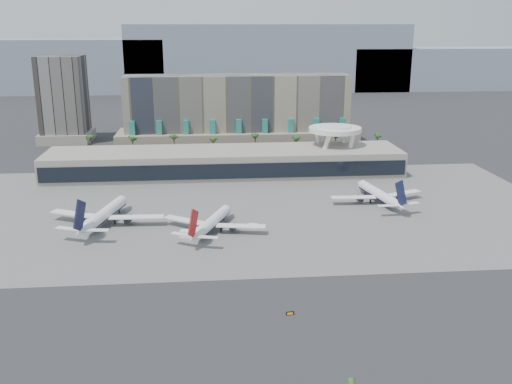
{
  "coord_description": "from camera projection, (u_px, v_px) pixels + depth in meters",
  "views": [
    {
      "loc": [
        -8.84,
        -158.83,
        70.16
      ],
      "look_at": [
        8.89,
        40.0,
        11.22
      ],
      "focal_mm": 40.0,
      "sensor_mm": 36.0,
      "label": 1
    }
  ],
  "objects": [
    {
      "name": "ground",
      "position": [
        239.0,
        265.0,
        172.34
      ],
      "size": [
        900.0,
        900.0,
        0.0
      ],
      "primitive_type": "plane",
      "color": "#232326",
      "rests_on": "ground"
    },
    {
      "name": "apron_pad",
      "position": [
        230.0,
        209.0,
        224.88
      ],
      "size": [
        260.0,
        130.0,
        0.06
      ],
      "primitive_type": "cube",
      "color": "#5B5B59",
      "rests_on": "ground"
    },
    {
      "name": "mountain_ridge",
      "position": [
        238.0,
        63.0,
        615.23
      ],
      "size": [
        680.0,
        60.0,
        70.0
      ],
      "color": "gray",
      "rests_on": "ground"
    },
    {
      "name": "hotel",
      "position": [
        238.0,
        118.0,
        335.05
      ],
      "size": [
        140.0,
        30.0,
        42.0
      ],
      "color": "gray",
      "rests_on": "ground"
    },
    {
      "name": "office_tower",
      "position": [
        64.0,
        104.0,
        348.81
      ],
      "size": [
        30.0,
        30.0,
        52.0
      ],
      "color": "black",
      "rests_on": "ground"
    },
    {
      "name": "terminal",
      "position": [
        225.0,
        161.0,
        275.43
      ],
      "size": [
        170.0,
        32.5,
        14.5
      ],
      "color": "#9E968A",
      "rests_on": "ground"
    },
    {
      "name": "saucer_structure",
      "position": [
        335.0,
        133.0,
        282.62
      ],
      "size": [
        26.0,
        26.0,
        21.89
      ],
      "color": "white",
      "rests_on": "ground"
    },
    {
      "name": "palm_row",
      "position": [
        235.0,
        139.0,
        308.48
      ],
      "size": [
        157.8,
        2.8,
        13.1
      ],
      "color": "brown",
      "rests_on": "ground"
    },
    {
      "name": "airliner_left",
      "position": [
        104.0,
        214.0,
        206.46
      ],
      "size": [
        42.5,
        44.12,
        15.51
      ],
      "rotation": [
        0.0,
        0.0,
        -0.25
      ],
      "color": "white",
      "rests_on": "ground"
    },
    {
      "name": "airliner_centre",
      "position": [
        212.0,
        222.0,
        199.81
      ],
      "size": [
        36.28,
        37.42,
        13.64
      ],
      "rotation": [
        0.0,
        0.0,
        -0.38
      ],
      "color": "white",
      "rests_on": "ground"
    },
    {
      "name": "airliner_right",
      "position": [
        379.0,
        194.0,
        231.84
      ],
      "size": [
        39.48,
        40.98,
        14.24
      ],
      "rotation": [
        0.0,
        0.0,
        0.18
      ],
      "color": "white",
      "rests_on": "ground"
    },
    {
      "name": "service_vehicle_a",
      "position": [
        187.0,
        234.0,
        194.87
      ],
      "size": [
        5.45,
        3.54,
        2.45
      ],
      "primitive_type": "cube",
      "rotation": [
        0.0,
        0.0,
        -0.23
      ],
      "color": "white",
      "rests_on": "ground"
    },
    {
      "name": "service_vehicle_b",
      "position": [
        253.0,
        226.0,
        203.6
      ],
      "size": [
        3.37,
        2.28,
        1.6
      ],
      "primitive_type": "cube",
      "rotation": [
        0.0,
        0.0,
        -0.17
      ],
      "color": "white",
      "rests_on": "ground"
    },
    {
      "name": "taxiway_sign",
      "position": [
        290.0,
        313.0,
        142.91
      ],
      "size": [
        2.09,
        0.53,
        0.94
      ],
      "rotation": [
        0.0,
        0.0,
        0.11
      ],
      "color": "black",
      "rests_on": "ground"
    }
  ]
}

